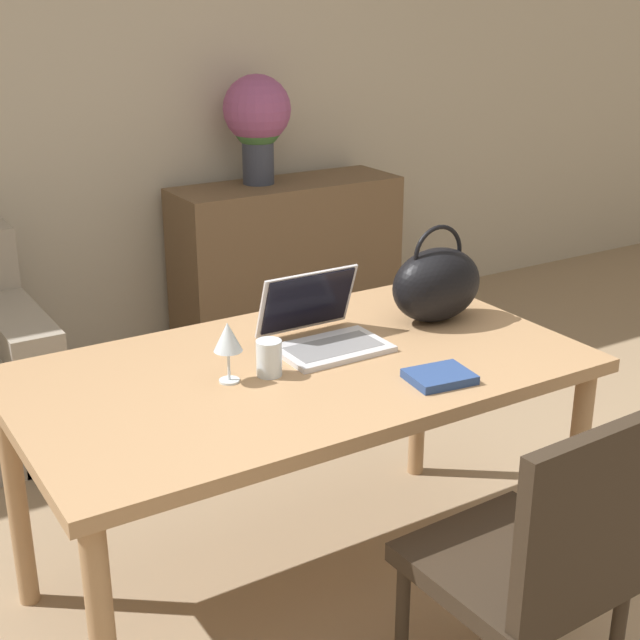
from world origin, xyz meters
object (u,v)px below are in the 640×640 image
object	(u,v)px
laptop	(321,326)
handbag	(437,284)
wine_glass	(228,339)
chair	(538,560)
drinking_glass	(269,358)
flower_vase	(257,118)

from	to	relation	value
laptop	handbag	distance (m)	0.42
laptop	wine_glass	size ratio (longest dim) A/B	1.87
laptop	handbag	world-z (taller)	handbag
chair	laptop	size ratio (longest dim) A/B	2.80
drinking_glass	chair	bearing A→B (deg)	-68.50
flower_vase	handbag	bearing A→B (deg)	-100.76
chair	flower_vase	xyz separation A→B (m)	(0.71, 2.71, 0.66)
drinking_glass	wine_glass	world-z (taller)	wine_glass
flower_vase	laptop	bearing A→B (deg)	-112.74
chair	laptop	bearing A→B (deg)	91.46
wine_glass	handbag	xyz separation A→B (m)	(0.77, 0.08, -0.00)
drinking_glass	handbag	bearing A→B (deg)	8.83
chair	handbag	xyz separation A→B (m)	(0.36, 0.85, 0.38)
handbag	flower_vase	xyz separation A→B (m)	(0.35, 1.86, 0.28)
handbag	flower_vase	distance (m)	1.91
handbag	flower_vase	world-z (taller)	flower_vase
flower_vase	drinking_glass	bearing A→B (deg)	-117.27
chair	handbag	world-z (taller)	handbag
laptop	handbag	bearing A→B (deg)	-2.67
wine_glass	flower_vase	size ratio (longest dim) A/B	0.32
laptop	flower_vase	distance (m)	2.02
chair	drinking_glass	size ratio (longest dim) A/B	8.85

